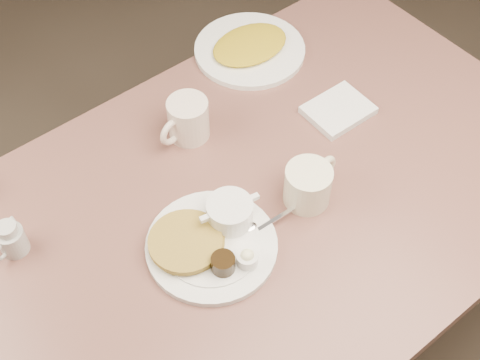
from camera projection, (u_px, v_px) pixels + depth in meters
diner_table at (245, 248)px, 1.54m from camera, size 1.50×0.90×0.75m
main_plate at (212, 238)px, 1.33m from camera, size 0.34×0.31×0.07m
coffee_mug_near at (309, 184)px, 1.38m from camera, size 0.15×0.11×0.09m
napkin at (338, 110)px, 1.56m from camera, size 0.15×0.12×0.02m
coffee_mug_far at (187, 120)px, 1.49m from camera, size 0.14×0.11×0.10m
creamer_left at (11, 239)px, 1.31m from camera, size 0.08×0.06×0.08m
hash_plate at (250, 48)px, 1.69m from camera, size 0.29×0.29×0.04m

